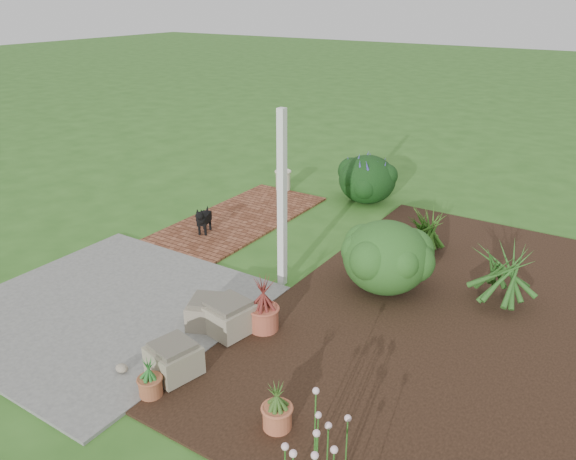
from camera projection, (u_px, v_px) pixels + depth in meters
The scene contains 18 objects.
ground at pixel (261, 281), 8.09m from camera, with size 80.00×80.00×0.00m, color #2F5F1E.
concrete_patio at pixel (106, 308), 7.36m from camera, with size 3.50×3.50×0.04m, color #60605E.
brick_path at pixel (241, 218), 10.29m from camera, with size 1.60×3.50×0.04m, color brown.
garden_bed at pixel (442, 314), 7.22m from camera, with size 4.00×7.00×0.03m, color black.
veranda_post at pixel (282, 201), 7.53m from camera, with size 0.10×0.10×2.50m, color white.
stone_trough_near at pixel (174, 360), 6.02m from camera, with size 0.48×0.48×0.32m, color gray.
stone_trough_mid at pixel (209, 313), 6.90m from camera, with size 0.47×0.47×0.31m, color #7C6D5D.
stone_trough_far at pixel (229, 318), 6.77m from camera, with size 0.52×0.52×0.34m, color gray.
black_dog at pixel (203, 218), 9.49m from camera, with size 0.29×0.50×0.45m.
cream_ceramic_urn at pixel (283, 180), 11.64m from camera, with size 0.30×0.30×0.40m, color beige.
evergreen_shrub at pixel (386, 255), 7.65m from camera, with size 1.18×1.18×1.00m, color #1C3D13.
agapanthus_clump_back at pixel (502, 268), 7.30m from camera, with size 1.11×1.11×1.00m, color #194415, non-canonical shape.
agapanthus_clump_front at pixel (426, 226), 8.83m from camera, with size 0.92×0.92×0.82m, color #103D0C, non-canonical shape.
pink_flower_patch at pixel (333, 456), 4.53m from camera, with size 1.10×1.10×0.70m, color #113D0F, non-canonical shape.
terracotta_pot_bronze at pixel (264, 318), 6.83m from camera, with size 0.36×0.36×0.29m, color #AF533B.
terracotta_pot_small_left at pixel (277, 417), 5.29m from camera, with size 0.28×0.28×0.23m, color #B75E3D.
terracotta_pot_small_right at pixel (150, 386), 5.72m from camera, with size 0.24×0.24×0.20m, color #965333.
purple_flowering_bush at pixel (367, 178), 11.02m from camera, with size 1.12×1.12×0.95m, color black.
Camera 1 is at (4.23, -5.80, 3.84)m, focal length 35.00 mm.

